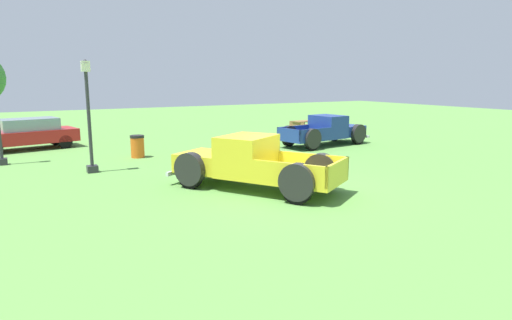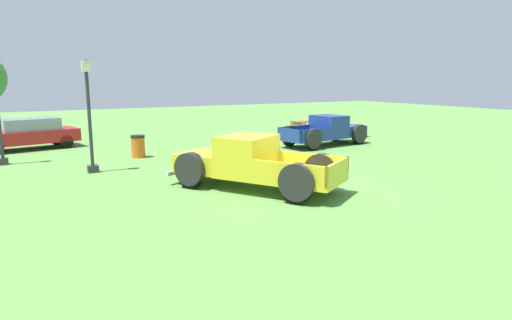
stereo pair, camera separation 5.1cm
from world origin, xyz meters
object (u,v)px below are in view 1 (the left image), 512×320
Objects in this scene: pickup_truck_foreground at (245,163)px; lamp_post_near at (89,114)px; pickup_truck_behind_left at (329,131)px; trash_can at (137,146)px; sedan_distant_a at (27,133)px; picnic_table at (307,125)px.

lamp_post_near is at bearing 127.99° from pickup_truck_foreground.
trash_can is (-9.39, 1.14, -0.23)m from pickup_truck_behind_left.
sedan_distant_a is (-13.32, 5.88, 0.06)m from pickup_truck_behind_left.
trash_can is at bearing 101.84° from pickup_truck_foreground.
pickup_truck_behind_left is at bearing 36.01° from pickup_truck_foreground.
picnic_table is (9.87, 10.21, -0.28)m from pickup_truck_foreground.
picnic_table is at bearing 66.46° from pickup_truck_behind_left.
picnic_table is at bearing 16.27° from trash_can.
trash_can is (3.93, -4.74, -0.29)m from sedan_distant_a.
pickup_truck_foreground is at bearing -52.01° from lamp_post_near.
sedan_distant_a is 1.17× the size of lamp_post_near.
pickup_truck_behind_left reaches higher than sedan_distant_a.
lamp_post_near is (1.71, -6.95, 1.31)m from sedan_distant_a.
sedan_distant_a is 7.28m from lamp_post_near.
pickup_truck_behind_left is (7.94, 5.77, -0.06)m from pickup_truck_foreground.
sedan_distant_a is at bearing 129.65° from trash_can.
lamp_post_near is 4.18× the size of trash_can.
lamp_post_near reaches higher than sedan_distant_a.
trash_can is at bearing 44.83° from lamp_post_near.
pickup_truck_behind_left is 5.34× the size of trash_can.
picnic_table is 11.79m from trash_can.
pickup_truck_foreground reaches higher than sedan_distant_a.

